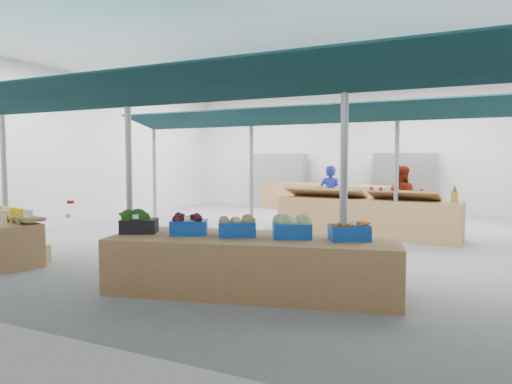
# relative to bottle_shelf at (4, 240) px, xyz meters

# --- Properties ---
(floor) EXTENTS (13.00, 13.00, 0.00)m
(floor) POSITION_rel_bottle_shelf_xyz_m (3.32, 4.53, -0.40)
(floor) COLOR slate
(floor) RESTS_ON ground
(hall) EXTENTS (13.00, 13.00, 13.00)m
(hall) POSITION_rel_bottle_shelf_xyz_m (3.32, 5.97, 2.24)
(hall) COLOR silver
(hall) RESTS_ON ground
(pole_grid) EXTENTS (10.00, 4.60, 3.00)m
(pole_grid) POSITION_rel_bottle_shelf_xyz_m (4.07, 2.78, 1.41)
(pole_grid) COLOR gray
(pole_grid) RESTS_ON floor
(awnings) EXTENTS (9.50, 7.08, 0.30)m
(awnings) POSITION_rel_bottle_shelf_xyz_m (4.07, 2.78, 2.38)
(awnings) COLOR #0A2A2C
(awnings) RESTS_ON pole_grid
(back_shelving_left) EXTENTS (2.00, 0.50, 2.00)m
(back_shelving_left) POSITION_rel_bottle_shelf_xyz_m (0.82, 10.53, 0.60)
(back_shelving_left) COLOR #B23F33
(back_shelving_left) RESTS_ON floor
(back_shelving_right) EXTENTS (2.00, 0.50, 2.00)m
(back_shelving_right) POSITION_rel_bottle_shelf_xyz_m (5.32, 10.53, 0.60)
(back_shelving_right) COLOR #B23F33
(back_shelving_right) RESTS_ON floor
(bottle_shelf) EXTENTS (1.76, 1.33, 1.00)m
(bottle_shelf) POSITION_rel_bottle_shelf_xyz_m (0.00, 0.00, 0.00)
(bottle_shelf) COLOR #936140
(bottle_shelf) RESTS_ON floor
(veg_counter) EXTENTS (4.05, 2.16, 0.75)m
(veg_counter) POSITION_rel_bottle_shelf_xyz_m (4.63, 0.32, -0.03)
(veg_counter) COLOR #936140
(veg_counter) RESTS_ON floor
(fruit_counter) EXTENTS (4.18, 1.14, 0.89)m
(fruit_counter) POSITION_rel_bottle_shelf_xyz_m (5.12, 5.47, 0.04)
(fruit_counter) COLOR #936140
(fruit_counter) RESTS_ON floor
(far_counter) EXTENTS (5.50, 2.98, 0.98)m
(far_counter) POSITION_rel_bottle_shelf_xyz_m (2.44, 9.98, 0.09)
(far_counter) COLOR #936140
(far_counter) RESTS_ON floor
(vendor_left) EXTENTS (0.62, 0.42, 1.66)m
(vendor_left) POSITION_rel_bottle_shelf_xyz_m (3.92, 6.57, 0.43)
(vendor_left) COLOR #1D2ABD
(vendor_left) RESTS_ON floor
(vendor_right) EXTENTS (0.83, 0.66, 1.66)m
(vendor_right) POSITION_rel_bottle_shelf_xyz_m (5.72, 6.57, 0.43)
(vendor_right) COLOR maroon
(vendor_right) RESTS_ON floor
(crate_broccoli) EXTENTS (0.61, 0.54, 0.35)m
(crate_broccoli) POSITION_rel_bottle_shelf_xyz_m (3.02, -0.07, 0.51)
(crate_broccoli) COLOR black
(crate_broccoli) RESTS_ON veg_counter
(crate_beets) EXTENTS (0.61, 0.54, 0.29)m
(crate_beets) POSITION_rel_bottle_shelf_xyz_m (3.74, 0.11, 0.48)
(crate_beets) COLOR #1148B8
(crate_beets) RESTS_ON veg_counter
(crate_celeriac) EXTENTS (0.61, 0.54, 0.31)m
(crate_celeriac) POSITION_rel_bottle_shelf_xyz_m (4.42, 0.27, 0.49)
(crate_celeriac) COLOR #1148B8
(crate_celeriac) RESTS_ON veg_counter
(crate_cabbage) EXTENTS (0.61, 0.54, 0.35)m
(crate_cabbage) POSITION_rel_bottle_shelf_xyz_m (5.15, 0.45, 0.51)
(crate_cabbage) COLOR #1148B8
(crate_cabbage) RESTS_ON veg_counter
(crate_carrots) EXTENTS (0.61, 0.54, 0.29)m
(crate_carrots) POSITION_rel_bottle_shelf_xyz_m (5.88, 0.63, 0.46)
(crate_carrots) COLOR #1148B8
(crate_carrots) RESTS_ON veg_counter
(sparrow) EXTENTS (0.12, 0.09, 0.11)m
(sparrow) POSITION_rel_bottle_shelf_xyz_m (2.88, -0.24, 0.59)
(sparrow) COLOR brown
(sparrow) RESTS_ON crate_broccoli
(pole_ribbon) EXTENTS (0.12, 0.12, 0.28)m
(pole_ribbon) POSITION_rel_bottle_shelf_xyz_m (1.34, 0.23, 0.68)
(pole_ribbon) COLOR red
(pole_ribbon) RESTS_ON pole_grid
(apple_heap_yellow) EXTENTS (1.95, 0.84, 0.27)m
(apple_heap_yellow) POSITION_rel_bottle_shelf_xyz_m (4.13, 5.41, 0.65)
(apple_heap_yellow) COLOR #997247
(apple_heap_yellow) RESTS_ON fruit_counter
(apple_heap_red) EXTENTS (1.55, 0.81, 0.27)m
(apple_heap_red) POSITION_rel_bottle_shelf_xyz_m (5.95, 5.34, 0.65)
(apple_heap_red) COLOR #997247
(apple_heap_red) RESTS_ON fruit_counter
(pineapple) EXTENTS (0.14, 0.14, 0.39)m
(pineapple) POSITION_rel_bottle_shelf_xyz_m (6.99, 5.31, 0.67)
(pineapple) COLOR #8C6019
(pineapple) RESTS_ON fruit_counter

